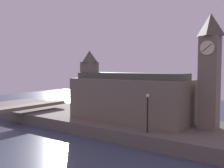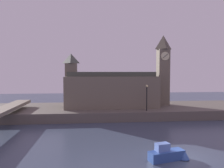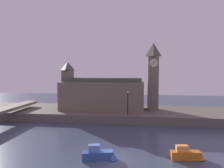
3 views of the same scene
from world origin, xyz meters
name	(u,v)px [view 2 (image 2 of 3)]	position (x,y,z in m)	size (l,w,h in m)	color
ground_plane	(184,158)	(0.00, 0.00, 0.00)	(120.00, 120.00, 0.00)	#384256
far_embankment	(137,110)	(0.00, 20.00, 0.75)	(70.00, 12.00, 1.50)	#5B544C
clock_tower	(163,69)	(5.04, 21.11, 8.19)	(2.23, 2.28, 12.94)	#6B6051
parliament_hall	(109,90)	(-5.18, 19.88, 4.55)	(16.06, 6.13, 9.35)	#6B6051
streetlamp	(147,95)	(0.47, 15.20, 4.07)	(0.36, 0.36, 4.15)	black
boat_tour_blue	(169,154)	(-1.49, -0.28, 0.53)	(3.84, 1.78, 1.52)	#2D4C93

